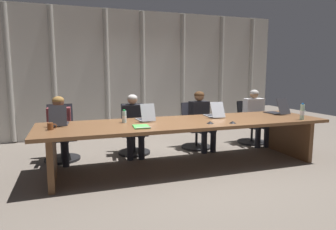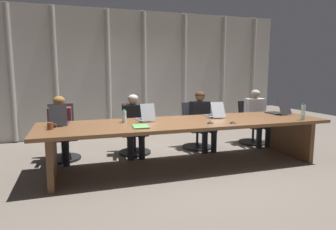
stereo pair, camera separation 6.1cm
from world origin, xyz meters
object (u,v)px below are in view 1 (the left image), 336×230
object	(u,v)px
office_chair_left_mid	(134,135)
water_bottle_primary	(302,112)
office_chair_left_end	(62,140)
laptop_center	(214,114)
conference_mic_left_side	(233,122)
water_bottle_secondary	(124,117)
person_left_mid	(133,122)
person_center	(201,117)
office_chair_center	(195,131)
laptop_left_end	(59,121)
laptop_left_mid	(145,117)
coffee_mug_near	(51,126)
laptop_right_mid	(277,111)
person_left_end	(59,125)
person_right_mid	(255,114)
office_chair_right_mid	(250,127)
conference_mic_middle	(210,122)
spiral_notepad	(141,127)

from	to	relation	value
office_chair_left_mid	water_bottle_primary	world-z (taller)	water_bottle_primary
office_chair_left_end	office_chair_left_mid	size ratio (longest dim) A/B	1.04
laptop_center	water_bottle_primary	bearing A→B (deg)	-118.74
conference_mic_left_side	water_bottle_secondary	bearing A→B (deg)	159.11
person_left_mid	person_center	xyz separation A→B (m)	(1.36, 0.00, 0.02)
office_chair_center	laptop_left_end	bearing A→B (deg)	-79.32
office_chair_left_end	conference_mic_left_side	world-z (taller)	office_chair_left_end
laptop_left_mid	person_center	xyz separation A→B (m)	(1.30, 0.65, -0.15)
water_bottle_primary	person_left_mid	bearing A→B (deg)	151.16
office_chair_center	conference_mic_left_side	distance (m)	1.53
office_chair_left_mid	coffee_mug_near	distance (m)	1.84
person_center	conference_mic_left_side	world-z (taller)	person_center
water_bottle_secondary	office_chair_left_mid	bearing A→B (deg)	69.22
laptop_right_mid	person_left_end	xyz separation A→B (m)	(-3.88, 0.67, -0.17)
office_chair_left_end	person_right_mid	size ratio (longest dim) A/B	0.83
office_chair_center	office_chair_right_mid	world-z (taller)	office_chair_center
laptop_center	water_bottle_primary	size ratio (longest dim) A/B	1.63
laptop_center	conference_mic_middle	bearing A→B (deg)	150.51
laptop_right_mid	office_chair_right_mid	xyz separation A→B (m)	(0.00, 0.83, -0.47)
laptop_center	water_bottle_secondary	size ratio (longest dim) A/B	2.18
laptop_left_mid	water_bottle_secondary	bearing A→B (deg)	97.52
person_left_mid	spiral_notepad	size ratio (longest dim) A/B	3.45
office_chair_center	water_bottle_primary	world-z (taller)	water_bottle_primary
laptop_left_mid	person_right_mid	size ratio (longest dim) A/B	0.36
office_chair_left_mid	person_left_mid	distance (m)	0.33
office_chair_left_end	office_chair_right_mid	distance (m)	3.86
water_bottle_primary	spiral_notepad	world-z (taller)	water_bottle_primary
laptop_left_end	coffee_mug_near	bearing A→B (deg)	167.98
conference_mic_middle	office_chair_right_mid	bearing A→B (deg)	39.32
laptop_right_mid	person_left_end	world-z (taller)	person_left_end
coffee_mug_near	laptop_center	bearing A→B (deg)	7.16
person_left_end	laptop_left_mid	bearing A→B (deg)	67.38
laptop_left_end	conference_mic_left_side	xyz separation A→B (m)	(2.51, -0.68, -0.04)
office_chair_center	person_left_mid	bearing A→B (deg)	-89.70
laptop_left_mid	water_bottle_primary	world-z (taller)	laptop_left_mid
office_chair_left_end	laptop_right_mid	bearing A→B (deg)	74.90
office_chair_center	office_chair_right_mid	xyz separation A→B (m)	(1.31, -0.00, -0.00)
conference_mic_left_side	laptop_left_end	bearing A→B (deg)	164.85
person_right_mid	water_bottle_secondary	distance (m)	3.01
conference_mic_left_side	conference_mic_middle	bearing A→B (deg)	163.92
laptop_right_mid	office_chair_left_mid	bearing A→B (deg)	67.22
coffee_mug_near	spiral_notepad	bearing A→B (deg)	-9.94
laptop_center	person_right_mid	distance (m)	1.47
laptop_right_mid	office_chair_left_mid	xyz separation A→B (m)	(-2.57, 0.83, -0.46)
laptop_left_mid	coffee_mug_near	world-z (taller)	laptop_left_mid
laptop_left_end	spiral_notepad	size ratio (longest dim) A/B	1.30
person_left_end	person_right_mid	bearing A→B (deg)	93.41
laptop_left_mid	laptop_center	bearing A→B (deg)	-93.35
office_chair_left_mid	person_right_mid	distance (m)	2.60
laptop_left_end	office_chair_left_mid	size ratio (longest dim) A/B	0.46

